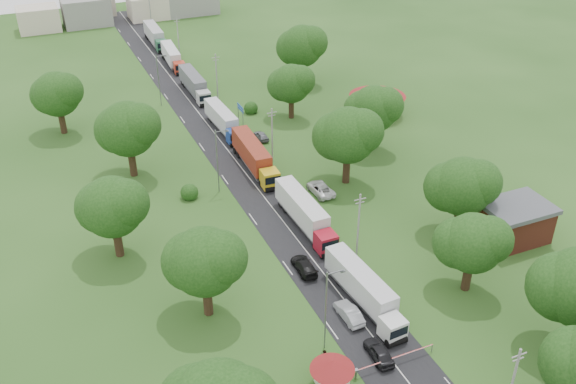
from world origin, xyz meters
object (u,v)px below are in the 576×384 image
guard_booth (332,371)px  car_lane_front (379,352)px  car_lane_mid (349,313)px  info_sign (240,111)px  truck_0 (364,289)px  boom_barrier (384,362)px

guard_booth → car_lane_front: 6.53m
guard_booth → car_lane_mid: size_ratio=0.94×
info_sign → car_lane_front: (-6.20, -58.50, -2.23)m
car_lane_mid → truck_0: bearing=-151.6°
car_lane_mid → guard_booth: bearing=51.1°
guard_booth → truck_0: bearing=46.8°
guard_booth → info_sign: size_ratio=1.07×
car_lane_front → car_lane_mid: (-0.00, 6.45, -0.00)m
car_lane_front → car_lane_mid: car_lane_front is taller
info_sign → truck_0: size_ratio=0.28×
boom_barrier → guard_booth: bearing=-180.0°
boom_barrier → truck_0: (3.02, 9.45, 1.22)m
guard_booth → car_lane_front: (6.20, 1.50, -1.39)m
boom_barrier → truck_0: size_ratio=0.64×
boom_barrier → info_sign: info_sign is taller
boom_barrier → car_lane_front: bearing=76.6°
info_sign → car_lane_front: 58.87m
guard_booth → truck_0: 12.96m
truck_0 → info_sign: bearing=86.0°
info_sign → boom_barrier: bearing=-96.2°
truck_0 → boom_barrier: bearing=-107.7°
boom_barrier → car_lane_mid: size_ratio=1.98×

